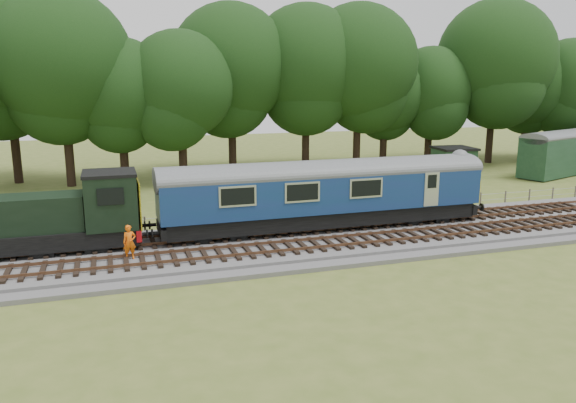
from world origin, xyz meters
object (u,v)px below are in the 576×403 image
object	(u,v)px
dmu_railcar	(325,188)
worker	(129,242)
parked_coach	(576,148)
shunter_loco	(52,218)

from	to	relation	value
dmu_railcar	worker	size ratio (longest dim) A/B	11.28
dmu_railcar	parked_coach	bearing A→B (deg)	23.31
shunter_loco	parked_coach	world-z (taller)	parked_coach
dmu_railcar	shunter_loco	distance (m)	13.94
worker	parked_coach	size ratio (longest dim) A/B	0.10
parked_coach	shunter_loco	bearing A→B (deg)	176.69
worker	dmu_railcar	bearing A→B (deg)	6.43
dmu_railcar	parked_coach	world-z (taller)	dmu_railcar
dmu_railcar	worker	xyz separation A→B (m)	(-10.52, -2.38, -1.46)
dmu_railcar	shunter_loco	world-z (taller)	dmu_railcar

